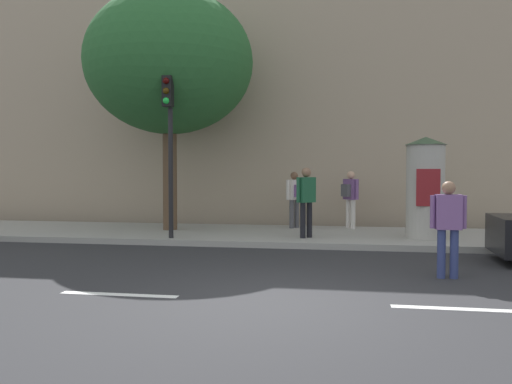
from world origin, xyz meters
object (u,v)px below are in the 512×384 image
at_px(traffic_light, 169,129).
at_px(pedestrian_tallest, 306,196).
at_px(poster_column, 425,187).
at_px(pedestrian_near_pole, 448,221).
at_px(street_tree, 169,63).
at_px(pedestrian_in_red_top, 295,195).
at_px(pedestrian_with_bag, 350,194).

relative_size(traffic_light, pedestrian_tallest, 2.26).
height_order(poster_column, pedestrian_near_pole, poster_column).
relative_size(traffic_light, street_tree, 0.59).
bearing_deg(pedestrian_in_red_top, traffic_light, -133.35).
height_order(traffic_light, pedestrian_near_pole, traffic_light).
bearing_deg(traffic_light, pedestrian_tallest, 12.63).
bearing_deg(street_tree, pedestrian_tallest, -17.00).
distance_m(pedestrian_near_pole, pedestrian_in_red_top, 6.93).
bearing_deg(pedestrian_tallest, traffic_light, -167.37).
xyz_separation_m(traffic_light, street_tree, (-0.67, 1.97, 2.05)).
bearing_deg(street_tree, pedestrian_in_red_top, 16.34).
bearing_deg(pedestrian_near_pole, traffic_light, 152.59).
height_order(traffic_light, pedestrian_with_bag, traffic_light).
height_order(street_tree, pedestrian_with_bag, street_tree).
bearing_deg(traffic_light, pedestrian_in_red_top, 46.65).
bearing_deg(pedestrian_with_bag, pedestrian_in_red_top, -173.32).
height_order(street_tree, pedestrian_near_pole, street_tree).
distance_m(pedestrian_in_red_top, pedestrian_with_bag, 1.63).
relative_size(pedestrian_near_pole, pedestrian_in_red_top, 1.00).
relative_size(traffic_light, poster_column, 1.58).
bearing_deg(pedestrian_tallest, pedestrian_in_red_top, 102.70).
distance_m(pedestrian_near_pole, pedestrian_tallest, 4.74).
xyz_separation_m(traffic_light, pedestrian_with_bag, (4.45, 3.19, -1.71)).
height_order(street_tree, pedestrian_tallest, street_tree).
xyz_separation_m(traffic_light, pedestrian_tallest, (3.34, 0.75, -1.67)).
relative_size(pedestrian_near_pole, pedestrian_tallest, 0.93).
xyz_separation_m(pedestrian_near_pole, pedestrian_tallest, (-2.70, 3.88, 0.22)).
distance_m(street_tree, pedestrian_tallest, 5.60).
bearing_deg(poster_column, pedestrian_with_bag, 131.90).
height_order(poster_column, pedestrian_with_bag, poster_column).
relative_size(poster_column, pedestrian_tallest, 1.43).
bearing_deg(pedestrian_in_red_top, pedestrian_tallest, -77.30).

